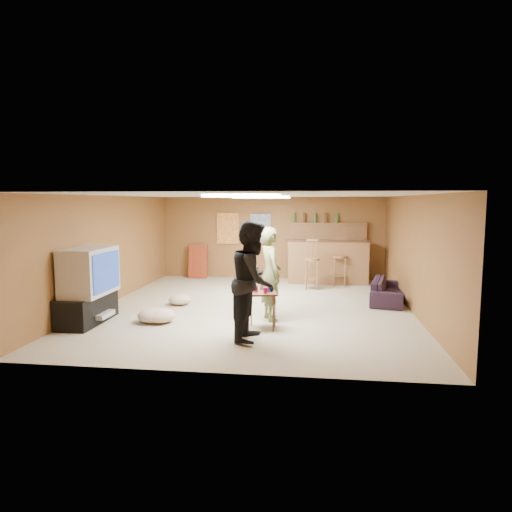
# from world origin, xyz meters

# --- Properties ---
(ground) EXTENTS (7.00, 7.00, 0.00)m
(ground) POSITION_xyz_m (0.00, 0.00, 0.00)
(ground) COLOR tan
(ground) RESTS_ON ground
(ceiling) EXTENTS (6.00, 7.00, 0.02)m
(ceiling) POSITION_xyz_m (0.00, 0.00, 2.20)
(ceiling) COLOR silver
(ceiling) RESTS_ON ground
(wall_back) EXTENTS (6.00, 0.02, 2.20)m
(wall_back) POSITION_xyz_m (0.00, 3.50, 1.10)
(wall_back) COLOR brown
(wall_back) RESTS_ON ground
(wall_front) EXTENTS (6.00, 0.02, 2.20)m
(wall_front) POSITION_xyz_m (0.00, -3.50, 1.10)
(wall_front) COLOR brown
(wall_front) RESTS_ON ground
(wall_left) EXTENTS (0.02, 7.00, 2.20)m
(wall_left) POSITION_xyz_m (-3.00, 0.00, 1.10)
(wall_left) COLOR brown
(wall_left) RESTS_ON ground
(wall_right) EXTENTS (0.02, 7.00, 2.20)m
(wall_right) POSITION_xyz_m (3.00, 0.00, 1.10)
(wall_right) COLOR brown
(wall_right) RESTS_ON ground
(tv_stand) EXTENTS (0.55, 1.30, 0.50)m
(tv_stand) POSITION_xyz_m (-2.72, -1.50, 0.25)
(tv_stand) COLOR black
(tv_stand) RESTS_ON ground
(dvd_box) EXTENTS (0.35, 0.50, 0.08)m
(dvd_box) POSITION_xyz_m (-2.50, -1.50, 0.15)
(dvd_box) COLOR #B2B2B7
(dvd_box) RESTS_ON tv_stand
(tv_body) EXTENTS (0.60, 1.10, 0.80)m
(tv_body) POSITION_xyz_m (-2.65, -1.50, 0.90)
(tv_body) COLOR #B2B2B7
(tv_body) RESTS_ON tv_stand
(tv_screen) EXTENTS (0.02, 0.95, 0.65)m
(tv_screen) POSITION_xyz_m (-2.34, -1.50, 0.90)
(tv_screen) COLOR navy
(tv_screen) RESTS_ON tv_body
(bar_counter) EXTENTS (2.00, 0.60, 1.10)m
(bar_counter) POSITION_xyz_m (1.50, 2.95, 0.55)
(bar_counter) COLOR brown
(bar_counter) RESTS_ON ground
(bar_lip) EXTENTS (2.10, 0.12, 0.05)m
(bar_lip) POSITION_xyz_m (1.50, 2.70, 1.10)
(bar_lip) COLOR #412314
(bar_lip) RESTS_ON bar_counter
(bar_shelf) EXTENTS (2.00, 0.18, 0.05)m
(bar_shelf) POSITION_xyz_m (1.50, 3.40, 1.50)
(bar_shelf) COLOR brown
(bar_shelf) RESTS_ON bar_backing
(bar_backing) EXTENTS (2.00, 0.14, 0.60)m
(bar_backing) POSITION_xyz_m (1.50, 3.42, 1.20)
(bar_backing) COLOR brown
(bar_backing) RESTS_ON bar_counter
(poster_left) EXTENTS (0.60, 0.03, 0.85)m
(poster_left) POSITION_xyz_m (-1.20, 3.46, 1.35)
(poster_left) COLOR #BF3F26
(poster_left) RESTS_ON wall_back
(poster_right) EXTENTS (0.55, 0.03, 0.80)m
(poster_right) POSITION_xyz_m (-0.30, 3.46, 1.35)
(poster_right) COLOR #334C99
(poster_right) RESTS_ON wall_back
(folding_chair_stack) EXTENTS (0.50, 0.26, 0.91)m
(folding_chair_stack) POSITION_xyz_m (-2.00, 3.30, 0.45)
(folding_chair_stack) COLOR maroon
(folding_chair_stack) RESTS_ON ground
(ceiling_panel_front) EXTENTS (1.20, 0.60, 0.04)m
(ceiling_panel_front) POSITION_xyz_m (0.00, -1.50, 2.17)
(ceiling_panel_front) COLOR white
(ceiling_panel_front) RESTS_ON ceiling
(ceiling_panel_back) EXTENTS (1.20, 0.60, 0.04)m
(ceiling_panel_back) POSITION_xyz_m (0.00, 1.20, 2.17)
(ceiling_panel_back) COLOR white
(ceiling_panel_back) RESTS_ON ceiling
(person_olive) EXTENTS (0.60, 0.71, 1.65)m
(person_olive) POSITION_xyz_m (0.40, -0.90, 0.82)
(person_olive) COLOR olive
(person_olive) RESTS_ON ground
(person_black) EXTENTS (0.75, 0.93, 1.80)m
(person_black) POSITION_xyz_m (0.25, -2.06, 0.90)
(person_black) COLOR black
(person_black) RESTS_ON ground
(sofa) EXTENTS (0.95, 1.71, 0.47)m
(sofa) POSITION_xyz_m (2.70, 0.87, 0.24)
(sofa) COLOR black
(sofa) RESTS_ON ground
(tray_table) EXTENTS (0.53, 0.46, 0.60)m
(tray_table) POSITION_xyz_m (0.32, -1.49, 0.30)
(tray_table) COLOR #412314
(tray_table) RESTS_ON ground
(cup_red_near) EXTENTS (0.10, 0.10, 0.11)m
(cup_red_near) POSITION_xyz_m (0.21, -1.46, 0.66)
(cup_red_near) COLOR red
(cup_red_near) RESTS_ON tray_table
(cup_red_far) EXTENTS (0.08, 0.08, 0.10)m
(cup_red_far) POSITION_xyz_m (0.38, -1.56, 0.66)
(cup_red_far) COLOR red
(cup_red_far) RESTS_ON tray_table
(cup_blue) EXTENTS (0.08, 0.08, 0.11)m
(cup_blue) POSITION_xyz_m (0.43, -1.42, 0.66)
(cup_blue) COLOR #16289C
(cup_blue) RESTS_ON tray_table
(bar_stool_left) EXTENTS (0.49, 0.49, 1.20)m
(bar_stool_left) POSITION_xyz_m (1.10, 2.07, 0.60)
(bar_stool_left) COLOR brown
(bar_stool_left) RESTS_ON ground
(bar_stool_right) EXTENTS (0.45, 0.45, 1.10)m
(bar_stool_right) POSITION_xyz_m (1.78, 2.63, 0.55)
(bar_stool_right) COLOR brown
(bar_stool_right) RESTS_ON ground
(cushion_near_tv) EXTENTS (0.55, 0.55, 0.24)m
(cushion_near_tv) POSITION_xyz_m (-1.48, -1.33, 0.12)
(cushion_near_tv) COLOR tan
(cushion_near_tv) RESTS_ON ground
(cushion_mid) EXTENTS (0.53, 0.53, 0.20)m
(cushion_mid) POSITION_xyz_m (-1.54, 0.05, 0.10)
(cushion_mid) COLOR tan
(cushion_mid) RESTS_ON ground
(cushion_far) EXTENTS (0.58, 0.58, 0.24)m
(cushion_far) POSITION_xyz_m (-1.60, -1.33, 0.12)
(cushion_far) COLOR tan
(cushion_far) RESTS_ON ground
(bottle_row) EXTENTS (1.20, 0.08, 0.26)m
(bottle_row) POSITION_xyz_m (1.16, 3.38, 1.65)
(bottle_row) COLOR #3F7233
(bottle_row) RESTS_ON bar_shelf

